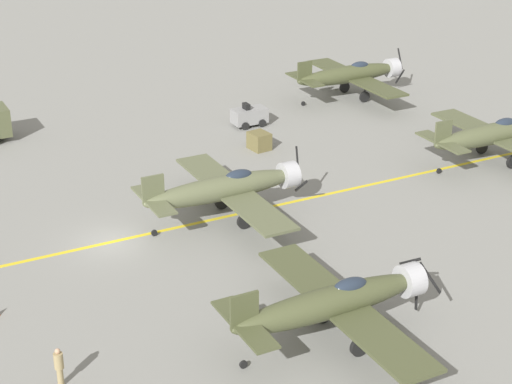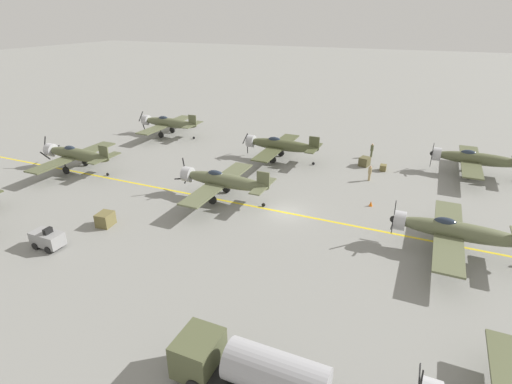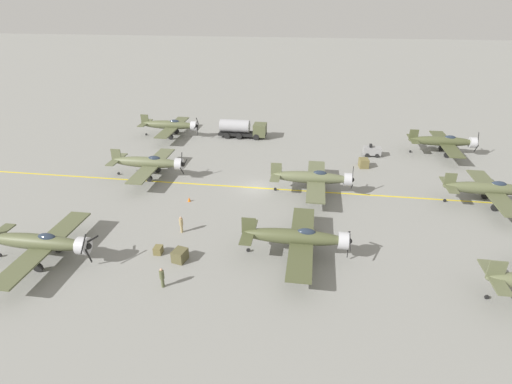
{
  "view_description": "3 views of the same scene",
  "coord_description": "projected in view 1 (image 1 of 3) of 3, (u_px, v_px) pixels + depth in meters",
  "views": [
    {
      "loc": [
        40.97,
        -12.44,
        21.76
      ],
      "look_at": [
        3.95,
        6.78,
        3.16
      ],
      "focal_mm": 60.0,
      "sensor_mm": 36.0,
      "label": 1
    },
    {
      "loc": [
        -32.24,
        -11.33,
        17.43
      ],
      "look_at": [
        -2.58,
        1.71,
        2.87
      ],
      "focal_mm": 28.0,
      "sensor_mm": 36.0,
      "label": 2
    },
    {
      "loc": [
        44.56,
        6.29,
        21.67
      ],
      "look_at": [
        6.66,
        0.73,
        2.74
      ],
      "focal_mm": 28.0,
      "sensor_mm": 36.0,
      "label": 3
    }
  ],
  "objects": [
    {
      "name": "airplane_mid_right",
      "position": [
        336.0,
        302.0,
        37.64
      ],
      "size": [
        12.0,
        9.98,
        3.65
      ],
      "rotation": [
        0.0,
        0.0,
        0.16
      ],
      "color": "#494E2F",
      "rests_on": "ground"
    },
    {
      "name": "tow_tractor",
      "position": [
        249.0,
        116.0,
        64.41
      ],
      "size": [
        1.57,
        2.6,
        1.79
      ],
      "color": "gray",
      "rests_on": "ground"
    },
    {
      "name": "taxiway_stripe",
      "position": [
        115.0,
        241.0,
        47.3
      ],
      "size": [
        0.3,
        160.0,
        0.01
      ],
      "primitive_type": "cube",
      "color": "yellow",
      "rests_on": "ground"
    },
    {
      "name": "ground_plane",
      "position": [
        115.0,
        241.0,
        47.3
      ],
      "size": [
        400.0,
        400.0,
        0.0
      ],
      "primitive_type": "plane",
      "color": "gray"
    },
    {
      "name": "ground_crew_walking",
      "position": [
        59.0,
        365.0,
        35.04
      ],
      "size": [
        0.39,
        0.39,
        1.8
      ],
      "color": "tan",
      "rests_on": "ground"
    },
    {
      "name": "airplane_mid_center",
      "position": [
        227.0,
        188.0,
        49.02
      ],
      "size": [
        12.0,
        9.98,
        3.78
      ],
      "rotation": [
        0.0,
        0.0,
        -0.17
      ],
      "color": "#5D6243",
      "rests_on": "ground"
    },
    {
      "name": "supply_crate_outboard",
      "position": [
        259.0,
        141.0,
        59.98
      ],
      "size": [
        1.61,
        1.39,
        1.23
      ],
      "primitive_type": "cube",
      "rotation": [
        0.0,
        0.0,
        0.12
      ],
      "color": "brown",
      "rests_on": "ground"
    },
    {
      "name": "airplane_far_left",
      "position": [
        352.0,
        74.0,
        70.22
      ],
      "size": [
        12.0,
        9.98,
        3.67
      ],
      "rotation": [
        0.0,
        0.0,
        0.04
      ],
      "color": "#474C2D",
      "rests_on": "ground"
    },
    {
      "name": "airplane_far_center",
      "position": [
        496.0,
        134.0,
        57.27
      ],
      "size": [
        12.0,
        9.98,
        3.73
      ],
      "rotation": [
        0.0,
        0.0,
        -0.14
      ],
      "color": "#53583A",
      "rests_on": "ground"
    }
  ]
}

